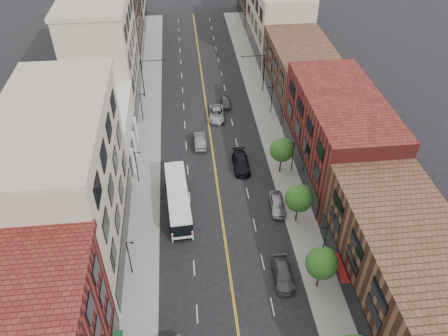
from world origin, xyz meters
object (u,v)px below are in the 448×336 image
object	(u,v)px
car_lane_a	(241,163)
car_lane_behind	(200,140)
city_bus	(178,198)
car_lane_b	(216,114)
car_parked_mid	(283,274)
car_lane_c	(226,102)
car_parked_far	(277,204)

from	to	relation	value
car_lane_a	car_lane_behind	bearing A→B (deg)	132.10
city_bus	car_lane_b	bearing A→B (deg)	68.54
city_bus	car_lane_behind	world-z (taller)	city_bus
car_parked_mid	city_bus	bearing A→B (deg)	133.55
car_lane_b	car_lane_c	size ratio (longest dim) A/B	1.37
city_bus	car_lane_behind	size ratio (longest dim) A/B	2.48
car_parked_mid	car_lane_b	world-z (taller)	car_lane_b
car_parked_far	car_lane_a	distance (m)	9.80
city_bus	car_lane_b	world-z (taller)	city_bus
city_bus	car_parked_mid	bearing A→B (deg)	-51.47
car_lane_b	car_lane_behind	bearing A→B (deg)	-108.43
car_lane_c	city_bus	bearing A→B (deg)	-109.89
car_lane_a	car_lane_c	distance (m)	17.83
car_lane_behind	car_lane_b	world-z (taller)	car_lane_behind
car_parked_mid	car_lane_a	world-z (taller)	car_lane_a
car_lane_b	car_lane_c	distance (m)	4.40
city_bus	car_lane_c	world-z (taller)	city_bus
car_parked_far	car_lane_c	xyz separation A→B (m)	(-3.89, 26.95, -0.11)
car_parked_mid	car_lane_behind	bearing A→B (deg)	107.47
city_bus	car_lane_c	distance (m)	27.10
city_bus	car_parked_far	bearing A→B (deg)	-9.80
city_bus	car_lane_behind	distance (m)	14.52
car_parked_mid	car_lane_behind	distance (m)	27.60
city_bus	car_lane_behind	bearing A→B (deg)	71.68
car_parked_far	car_lane_c	size ratio (longest dim) A/B	1.17
car_lane_c	car_parked_mid	bearing A→B (deg)	-87.01
car_lane_a	car_lane_b	xyz separation A→B (m)	(-2.33, 13.91, -0.05)
city_bus	car_parked_mid	size ratio (longest dim) A/B	2.42
car_lane_b	car_parked_far	bearing A→B (deg)	-70.62
car_parked_mid	car_lane_behind	size ratio (longest dim) A/B	1.02
car_parked_far	car_lane_a	bearing A→B (deg)	115.21
car_parked_mid	car_parked_far	bearing A→B (deg)	83.29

